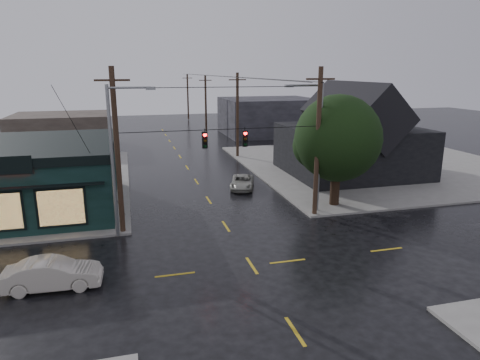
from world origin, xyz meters
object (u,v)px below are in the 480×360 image
object	(u,v)px
utility_pole_ne	(314,215)
suv_silver	(242,182)
corner_tree	(338,138)
sedan_cream	(53,274)
utility_pole_nw	(123,233)

from	to	relation	value
utility_pole_ne	suv_silver	bearing A→B (deg)	110.59
corner_tree	suv_silver	xyz separation A→B (m)	(-5.39, 6.49, -4.56)
corner_tree	sedan_cream	xyz separation A→B (m)	(-18.47, -8.02, -4.40)
utility_pole_nw	utility_pole_ne	distance (m)	13.00
utility_pole_nw	suv_silver	bearing A→B (deg)	39.22
utility_pole_ne	sedan_cream	world-z (taller)	utility_pole_ne
utility_pole_nw	suv_silver	distance (m)	12.85
utility_pole_nw	sedan_cream	bearing A→B (deg)	-116.11
corner_tree	suv_silver	distance (m)	9.59
corner_tree	utility_pole_nw	distance (m)	16.25
corner_tree	utility_pole_ne	xyz separation A→B (m)	(-2.33, -1.63, -5.12)
corner_tree	suv_silver	world-z (taller)	corner_tree
utility_pole_nw	utility_pole_ne	bearing A→B (deg)	0.00
corner_tree	sedan_cream	world-z (taller)	corner_tree
sedan_cream	corner_tree	bearing A→B (deg)	-64.10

